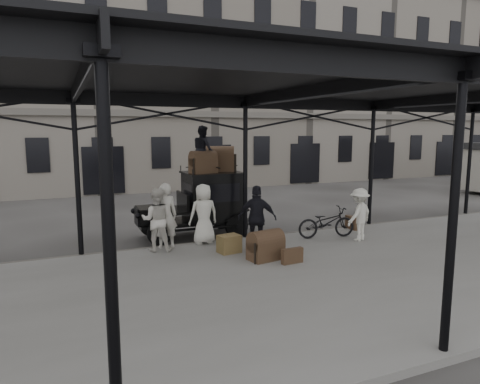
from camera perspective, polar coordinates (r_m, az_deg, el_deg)
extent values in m
plane|color=#383533|center=(12.25, 4.51, -8.80)|extent=(120.00, 120.00, 0.00)
cube|color=slate|center=(10.58, 9.62, -11.26)|extent=(28.00, 8.00, 0.15)
cylinder|color=black|center=(19.84, 28.23, 3.13)|extent=(0.14, 0.14, 4.30)
cylinder|color=black|center=(13.59, 0.71, 2.19)|extent=(0.14, 0.14, 4.30)
cylinder|color=black|center=(7.25, 26.46, -4.09)|extent=(0.14, 0.14, 4.30)
cube|color=black|center=(13.54, 0.73, 12.04)|extent=(22.00, 0.10, 0.45)
cube|color=black|center=(7.16, 27.70, 14.46)|extent=(22.00, 0.10, 0.45)
cube|color=black|center=(10.29, 9.33, 14.07)|extent=(22.50, 9.00, 0.08)
cube|color=silver|center=(10.30, 9.34, 14.46)|extent=(18.00, 7.00, 0.04)
cube|color=slate|center=(29.08, -12.52, 14.83)|extent=(64.00, 8.00, 14.00)
cylinder|color=black|center=(13.61, -10.64, -5.44)|extent=(0.80, 0.10, 0.80)
cylinder|color=black|center=(14.98, -11.84, -4.20)|extent=(0.80, 0.10, 0.80)
cylinder|color=black|center=(14.37, -0.44, -4.56)|extent=(0.80, 0.10, 0.80)
cylinder|color=black|center=(15.67, -2.46, -3.48)|extent=(0.80, 0.10, 0.80)
cube|color=black|center=(14.55, -6.46, -3.84)|extent=(3.60, 1.25, 0.12)
cube|color=black|center=(14.18, -11.72, -3.05)|extent=(0.90, 1.00, 0.55)
cube|color=black|center=(14.10, -13.59, -3.17)|extent=(0.06, 0.70, 0.55)
cube|color=black|center=(14.33, -8.59, -2.44)|extent=(0.70, 1.30, 0.10)
cube|color=black|center=(14.64, -3.69, -0.55)|extent=(1.80, 1.45, 1.55)
cube|color=black|center=(13.93, -2.70, -0.16)|extent=(1.40, 0.02, 0.60)
cube|color=black|center=(14.53, -3.72, 2.57)|extent=(1.90, 1.55, 0.06)
imported|color=beige|center=(12.73, -9.94, -3.09)|extent=(0.73, 0.51, 1.92)
imported|color=beige|center=(12.42, -11.02, -3.65)|extent=(1.07, 0.95, 1.82)
imported|color=silver|center=(13.05, -4.88, -2.92)|extent=(0.92, 0.62, 1.83)
imported|color=black|center=(12.24, 2.30, -3.52)|extent=(1.19, 0.95, 1.88)
imported|color=silver|center=(13.88, 15.61, -2.90)|extent=(1.21, 0.94, 1.65)
imported|color=black|center=(14.05, 11.44, -3.99)|extent=(1.98, 0.98, 0.99)
imported|color=black|center=(14.27, -4.95, 5.71)|extent=(0.69, 0.83, 1.56)
cube|color=olive|center=(12.18, -1.46, -6.92)|extent=(0.66, 0.54, 0.50)
cube|color=#4B3023|center=(15.50, 14.67, -3.97)|extent=(0.18, 0.61, 0.45)
cube|color=#4B3023|center=(11.31, 6.98, -8.44)|extent=(0.61, 0.19, 0.40)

